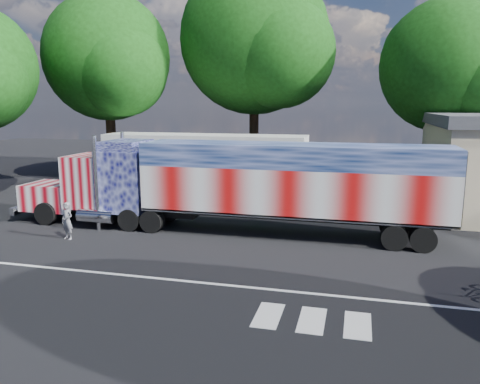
% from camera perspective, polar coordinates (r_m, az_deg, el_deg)
% --- Properties ---
extents(ground, '(100.00, 100.00, 0.00)m').
position_cam_1_polar(ground, '(18.33, -2.34, -7.56)').
color(ground, black).
extents(lane_markings, '(30.00, 2.67, 0.01)m').
position_cam_1_polar(lane_markings, '(14.50, -0.08, -12.62)').
color(lane_markings, silver).
rests_on(lane_markings, ground).
extents(semi_truck, '(20.36, 3.22, 4.34)m').
position_cam_1_polar(semi_truck, '(20.95, -0.39, 1.08)').
color(semi_truck, black).
rests_on(semi_truck, ground).
extents(coach_bus, '(13.05, 3.04, 3.80)m').
position_cam_1_polar(coach_bus, '(30.20, -4.35, 3.53)').
color(coach_bus, silver).
rests_on(coach_bus, ground).
extents(woman, '(0.67, 0.53, 1.61)m').
position_cam_1_polar(woman, '(21.37, -20.32, -3.32)').
color(woman, slate).
rests_on(woman, ground).
extents(tree_ne_a, '(9.06, 8.63, 12.46)m').
position_cam_1_polar(tree_ne_a, '(34.15, 24.25, 13.77)').
color(tree_ne_a, black).
rests_on(tree_ne_a, ground).
extents(tree_n_mid, '(11.58, 11.02, 15.92)m').
position_cam_1_polar(tree_n_mid, '(36.23, 2.05, 18.04)').
color(tree_n_mid, black).
rests_on(tree_n_mid, ground).
extents(tree_nw_a, '(9.48, 9.03, 13.53)m').
position_cam_1_polar(tree_nw_a, '(36.19, -15.71, 15.45)').
color(tree_nw_a, black).
rests_on(tree_nw_a, ground).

